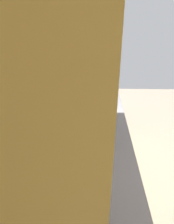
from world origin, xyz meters
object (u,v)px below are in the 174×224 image
(microwave, at_px, (93,85))
(bowl, at_px, (104,110))
(oven_range, at_px, (93,99))
(kettle, at_px, (106,120))

(microwave, distance_m, bowl, 0.55)
(oven_range, distance_m, bowl, 1.40)
(oven_range, distance_m, kettle, 1.69)
(oven_range, bearing_deg, microwave, 179.36)
(oven_range, relative_size, kettle, 6.11)
(oven_range, bearing_deg, kettle, -175.64)
(microwave, distance_m, kettle, 0.82)
(bowl, distance_m, kettle, 0.29)
(kettle, bearing_deg, bowl, 0.00)
(oven_range, height_order, bowl, oven_range)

